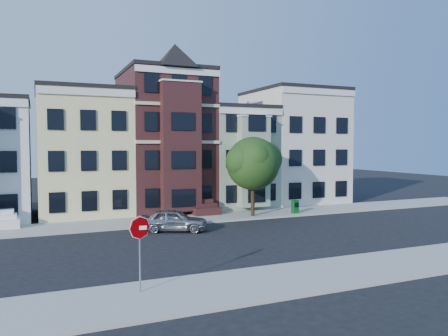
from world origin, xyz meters
name	(u,v)px	position (x,y,z in m)	size (l,w,h in m)	color
ground	(230,241)	(0.00, 0.00, 0.00)	(120.00, 120.00, 0.00)	black
far_sidewalk	(187,219)	(0.00, 8.00, 0.07)	(60.00, 4.00, 0.15)	#9E9B93
near_sidewalk	(305,277)	(0.00, -8.00, 0.07)	(60.00, 4.00, 0.15)	#9E9B93
house_yellow	(83,154)	(-7.00, 14.50, 5.00)	(7.00, 9.00, 10.00)	#F2E49A
house_brown	(164,142)	(0.00, 14.50, 6.00)	(7.00, 9.00, 12.00)	#371818
house_green	(230,158)	(6.50, 14.50, 4.50)	(6.00, 9.00, 9.00)	#91A086
house_cream	(293,148)	(13.50, 14.50, 5.50)	(8.00, 9.00, 11.00)	silver
street_tree	(253,167)	(5.14, 7.03, 4.02)	(6.65, 6.65, 7.73)	#2B4F1B
parked_car	(174,220)	(-2.21, 4.16, 0.75)	(1.78, 4.41, 1.50)	#97989E
newspaper_box	(295,207)	(8.94, 6.83, 0.70)	(0.49, 0.44, 1.09)	#0C511B
stop_sign	(140,249)	(-7.01, -7.31, 1.79)	(0.90, 0.13, 3.29)	#A80003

